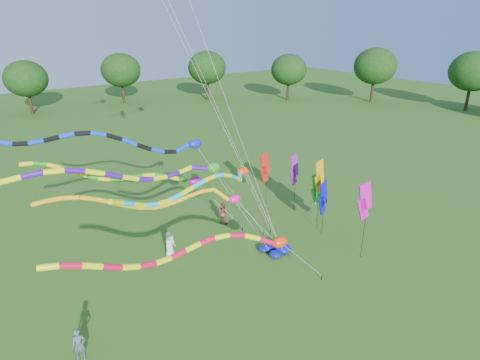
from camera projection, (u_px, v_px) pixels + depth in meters
ground at (291, 288)px, 22.22m from camera, size 160.00×160.00×0.00m
tree_ring at (204, 195)px, 20.48m from camera, size 121.78×118.90×9.65m
tube_kite_red at (206, 249)px, 18.61m from camera, size 13.56×1.87×6.01m
tube_kite_orange at (169, 200)px, 20.93m from camera, size 12.83×3.09×6.84m
tube_kite_purple at (136, 173)px, 20.59m from camera, size 15.99×1.11×8.31m
tube_kite_blue at (124, 143)px, 19.53m from camera, size 13.50×4.08×9.69m
tube_kite_cyan at (209, 183)px, 19.70m from camera, size 11.94×4.80×8.10m
tube_kite_green at (136, 176)px, 25.28m from camera, size 12.08×5.51×6.63m
banner_pole_magenta_a at (365, 201)px, 23.59m from camera, size 1.15×0.31×5.18m
banner_pole_violet at (294, 170)px, 30.02m from camera, size 1.15×0.34×4.63m
banner_pole_green at (317, 188)px, 28.29m from camera, size 1.16×0.08×4.01m
banner_pole_orange at (319, 177)px, 26.94m from camera, size 1.15×0.32×5.25m
banner_pole_red at (265, 168)px, 30.86m from camera, size 1.16×0.27×4.48m
banner_pole_blue_a at (323, 198)px, 26.60m from camera, size 1.14×0.37×4.09m
blue_nylon_heap at (273, 248)px, 25.65m from camera, size 1.50×1.36×0.56m
person_a at (170, 244)px, 24.90m from camera, size 0.99×0.88×1.69m
person_b at (79, 345)px, 17.27m from camera, size 0.69×0.58×1.61m
person_c at (223, 213)px, 29.05m from camera, size 0.95×1.01×1.65m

